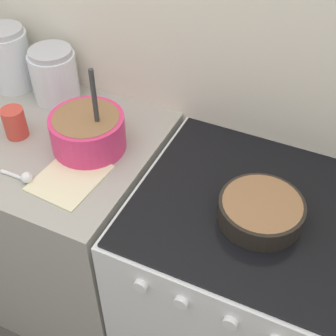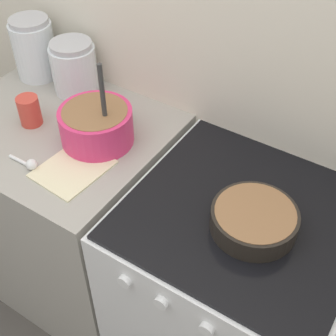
# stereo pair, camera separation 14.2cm
# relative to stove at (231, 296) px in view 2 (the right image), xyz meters

# --- Properties ---
(wall_back) EXTENTS (4.58, 0.05, 2.40)m
(wall_back) POSITION_rel_stove_xyz_m (-0.36, 0.36, 0.75)
(wall_back) COLOR beige
(wall_back) RESTS_ON ground_plane
(countertop_cabinet) EXTENTS (0.79, 0.66, 0.89)m
(countertop_cabinet) POSITION_rel_stove_xyz_m (-0.75, 0.00, 0.00)
(countertop_cabinet) COLOR #9E998E
(countertop_cabinet) RESTS_ON ground_plane
(stove) EXTENTS (0.69, 0.68, 0.89)m
(stove) POSITION_rel_stove_xyz_m (0.00, 0.00, 0.00)
(stove) COLOR silver
(stove) RESTS_ON ground_plane
(mixing_bowl) EXTENTS (0.25, 0.25, 0.31)m
(mixing_bowl) POSITION_rel_stove_xyz_m (-0.57, 0.03, 0.52)
(mixing_bowl) COLOR #E0336B
(mixing_bowl) RESTS_ON countertop_cabinet
(baking_pan) EXTENTS (0.24, 0.24, 0.07)m
(baking_pan) POSITION_rel_stove_xyz_m (0.04, -0.04, 0.48)
(baking_pan) COLOR black
(baking_pan) RESTS_ON stove
(storage_jar_left) EXTENTS (0.16, 0.16, 0.24)m
(storage_jar_left) POSITION_rel_stove_xyz_m (-1.03, 0.22, 0.55)
(storage_jar_left) COLOR silver
(storage_jar_left) RESTS_ON countertop_cabinet
(storage_jar_middle) EXTENTS (0.17, 0.17, 0.20)m
(storage_jar_middle) POSITION_rel_stove_xyz_m (-0.83, 0.22, 0.53)
(storage_jar_middle) COLOR silver
(storage_jar_middle) RESTS_ON countertop_cabinet
(tin_can) EXTENTS (0.08, 0.08, 0.11)m
(tin_can) POSITION_rel_stove_xyz_m (-0.83, -0.03, 0.50)
(tin_can) COLOR #CC3F33
(tin_can) RESTS_ON countertop_cabinet
(recipe_page) EXTENTS (0.20, 0.24, 0.01)m
(recipe_page) POSITION_rel_stove_xyz_m (-0.54, -0.13, 0.45)
(recipe_page) COLOR beige
(recipe_page) RESTS_ON countertop_cabinet
(measuring_spoon) EXTENTS (0.12, 0.04, 0.04)m
(measuring_spoon) POSITION_rel_stove_xyz_m (-0.66, -0.20, 0.46)
(measuring_spoon) COLOR white
(measuring_spoon) RESTS_ON countertop_cabinet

